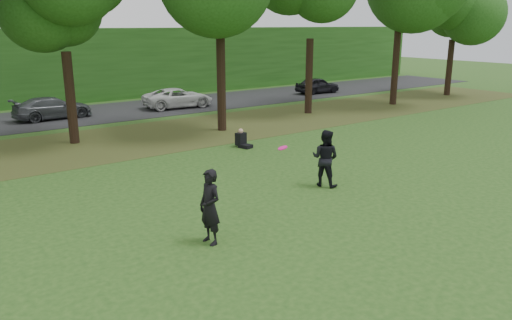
% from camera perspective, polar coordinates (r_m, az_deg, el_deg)
% --- Properties ---
extents(ground, '(120.00, 120.00, 0.00)m').
position_cam_1_polar(ground, '(14.11, 9.37, -6.94)').
color(ground, '#1F4616').
rests_on(ground, ground).
extents(leaf_litter, '(60.00, 7.00, 0.01)m').
position_cam_1_polar(leaf_litter, '(24.57, -12.69, 2.50)').
color(leaf_litter, '#453518').
rests_on(leaf_litter, ground).
extents(street, '(70.00, 7.00, 0.02)m').
position_cam_1_polar(street, '(31.94, -18.53, 4.99)').
color(street, black).
rests_on(street, ground).
extents(far_hedge, '(70.00, 3.00, 5.00)m').
position_cam_1_polar(far_hedge, '(37.37, -21.77, 9.96)').
color(far_hedge, '#1F4C15').
rests_on(far_hedge, ground).
extents(player_left, '(0.51, 0.73, 1.90)m').
position_cam_1_polar(player_left, '(12.33, -5.29, -5.37)').
color(player_left, black).
rests_on(player_left, ground).
extents(player_right, '(1.05, 1.15, 1.92)m').
position_cam_1_polar(player_right, '(16.81, 7.91, 0.22)').
color(player_right, black).
rests_on(player_right, ground).
extents(parked_cars, '(41.06, 3.33, 1.53)m').
position_cam_1_polar(parked_cars, '(30.12, -24.04, 5.18)').
color(parked_cars, black).
rests_on(parked_cars, street).
extents(frisbee, '(0.37, 0.37, 0.12)m').
position_cam_1_polar(frisbee, '(13.91, 3.06, 1.39)').
color(frisbee, '#FF1594').
rests_on(frisbee, ground).
extents(seated_person, '(0.56, 0.80, 0.83)m').
position_cam_1_polar(seated_person, '(22.09, -1.59, 2.27)').
color(seated_person, black).
rests_on(seated_person, ground).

